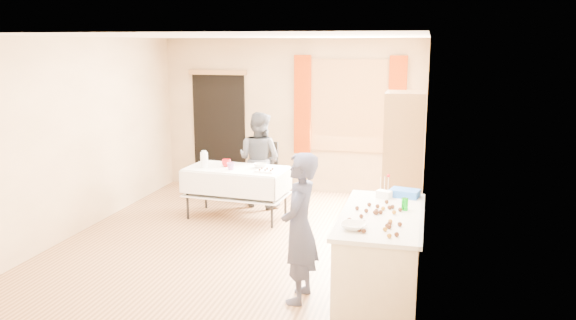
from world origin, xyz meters
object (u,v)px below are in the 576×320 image
(party_table, at_px, (237,188))
(chair, at_px, (264,182))
(cabinet, at_px, (403,165))
(counter, at_px, (380,258))
(woman, at_px, (259,159))
(girl, at_px, (300,228))

(party_table, relative_size, chair, 1.62)
(cabinet, relative_size, party_table, 1.26)
(counter, bearing_deg, woman, 126.09)
(cabinet, xyz_separation_m, party_table, (-2.37, 0.19, -0.51))
(chair, bearing_deg, girl, -58.00)
(cabinet, bearing_deg, girl, -111.70)
(cabinet, height_order, woman, cabinet)
(cabinet, height_order, girl, cabinet)
(cabinet, relative_size, chair, 2.04)
(cabinet, height_order, counter, cabinet)
(girl, distance_m, woman, 3.36)
(counter, relative_size, chair, 1.77)
(party_table, distance_m, girl, 2.85)
(cabinet, distance_m, counter, 2.13)
(counter, bearing_deg, girl, -169.20)
(counter, bearing_deg, chair, 123.28)
(chair, height_order, girl, girl)
(party_table, relative_size, girl, 1.01)
(party_table, bearing_deg, counter, -40.67)
(cabinet, xyz_separation_m, girl, (-0.88, -2.22, -0.20))
(chair, bearing_deg, counter, -46.70)
(party_table, bearing_deg, cabinet, -0.44)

